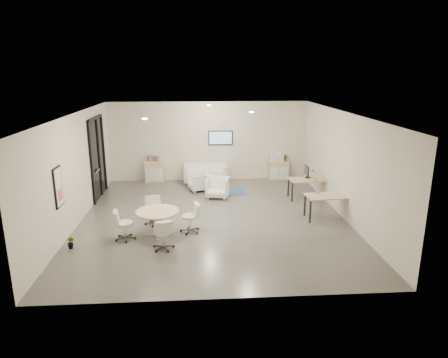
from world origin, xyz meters
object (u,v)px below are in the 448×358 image
Objects in this scene: desk_front at (330,198)px; desk_rear at (309,181)px; loveseat at (205,174)px; sideboard_right at (278,170)px; armchair_right at (218,187)px; round_table at (158,214)px; sideboard_left at (155,172)px; armchair_left at (199,181)px.

desk_rear is at bearing 87.51° from desk_front.
loveseat reaches higher than desk_front.
sideboard_right is 1.03× the size of armchair_right.
desk_front is at bearing -23.33° from armchair_right.
sideboard_right reaches higher than armchair_right.
armchair_right is at bearing -140.19° from sideboard_right.
round_table is at bearing -174.49° from desk_front.
armchair_right is 3.22m from desk_rear.
armchair_left is (1.78, -1.29, -0.07)m from sideboard_left.
sideboard_right is at bearing 0.04° from sideboard_left.
armchair_right is (2.44, -2.19, -0.04)m from sideboard_left.
loveseat reaches higher than desk_rear.
sideboard_left is 2.06m from loveseat.
loveseat is 2.18× the size of armchair_right.
sideboard_left is 1.10× the size of armchair_right.
armchair_right is 4.05m from desk_front.
round_table is (-1.80, -3.32, 0.24)m from armchair_right.
sideboard_left is at bearing -179.96° from sideboard_right.
desk_rear reaches higher than round_table.
armchair_left is at bearing -35.97° from sideboard_left.
desk_front is at bearing -38.50° from sideboard_left.
desk_front reaches higher than desk_rear.
loveseat is (-3.02, -0.21, -0.05)m from sideboard_right.
sideboard_right is 1.11× the size of armchair_left.
armchair_right is 0.67× the size of round_table.
sideboard_right is 0.69× the size of round_table.
armchair_right is 0.55× the size of desk_rear.
sideboard_left is 7.31m from desk_front.
armchair_left is 5.12m from desk_front.
desk_front is 5.17m from round_table.
round_table is (-5.08, -0.96, -0.04)m from desk_front.
sideboard_left reaches higher than armchair_left.
sideboard_left is 0.50× the size of loveseat.
desk_front is (0.09, -2.00, 0.02)m from desk_rear.
loveseat is 5.49m from round_table.
sideboard_left is 5.07m from sideboard_right.
round_table is at bearing -128.81° from sideboard_right.
sideboard_right is 0.56× the size of desk_rear.
sideboard_right is at bearing 51.19° from round_table.
round_table is at bearing -106.10° from armchair_right.
sideboard_right is 7.08m from round_table.
desk_rear is (5.63, -2.55, 0.21)m from sideboard_left.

